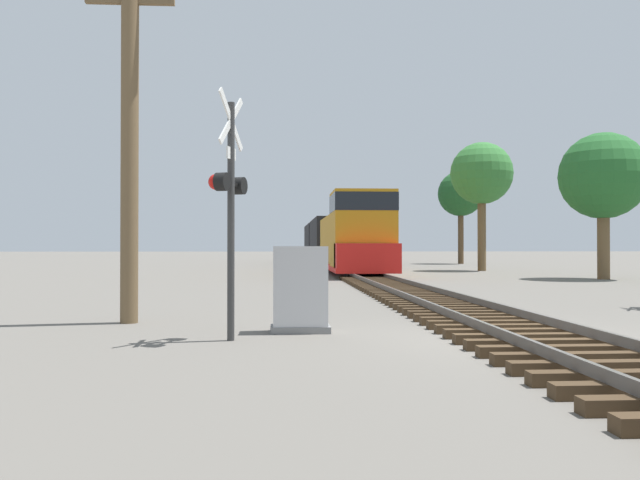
{
  "coord_description": "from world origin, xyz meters",
  "views": [
    {
      "loc": [
        -4.04,
        -10.1,
        1.55
      ],
      "look_at": [
        -2.87,
        9.02,
        1.77
      ],
      "focal_mm": 35.0,
      "sensor_mm": 36.0,
      "label": 1
    }
  ],
  "objects_px": {
    "tree_mid_background": "(482,175)",
    "tree_far_right": "(603,177)",
    "relay_cabinet": "(300,290)",
    "utility_pole": "(130,143)",
    "tree_deep_background": "(461,194)",
    "crossing_signal_near": "(230,195)",
    "freight_train": "(332,242)"
  },
  "relations": [
    {
      "from": "crossing_signal_near",
      "to": "relay_cabinet",
      "type": "xyz_separation_m",
      "value": [
        1.21,
        0.95,
        -1.64
      ]
    },
    {
      "from": "tree_far_right",
      "to": "freight_train",
      "type": "bearing_deg",
      "value": 118.42
    },
    {
      "from": "tree_deep_background",
      "to": "tree_far_right",
      "type": "bearing_deg",
      "value": -91.99
    },
    {
      "from": "relay_cabinet",
      "to": "tree_deep_background",
      "type": "relative_size",
      "value": 0.18
    },
    {
      "from": "freight_train",
      "to": "tree_far_right",
      "type": "relative_size",
      "value": 6.19
    },
    {
      "from": "tree_deep_background",
      "to": "tree_mid_background",
      "type": "bearing_deg",
      "value": -101.72
    },
    {
      "from": "utility_pole",
      "to": "tree_far_right",
      "type": "distance_m",
      "value": 24.57
    },
    {
      "from": "freight_train",
      "to": "crossing_signal_near",
      "type": "bearing_deg",
      "value": -97.06
    },
    {
      "from": "utility_pole",
      "to": "tree_deep_background",
      "type": "relative_size",
      "value": 0.84
    },
    {
      "from": "crossing_signal_near",
      "to": "relay_cabinet",
      "type": "relative_size",
      "value": 2.63
    },
    {
      "from": "relay_cabinet",
      "to": "tree_mid_background",
      "type": "bearing_deg",
      "value": 65.98
    },
    {
      "from": "relay_cabinet",
      "to": "freight_train",
      "type": "bearing_deg",
      "value": 84.53
    },
    {
      "from": "freight_train",
      "to": "crossing_signal_near",
      "type": "height_order",
      "value": "freight_train"
    },
    {
      "from": "tree_far_right",
      "to": "tree_deep_background",
      "type": "distance_m",
      "value": 27.17
    },
    {
      "from": "tree_far_right",
      "to": "tree_deep_background",
      "type": "xyz_separation_m",
      "value": [
        0.94,
        27.11,
        1.45
      ]
    },
    {
      "from": "freight_train",
      "to": "tree_far_right",
      "type": "distance_m",
      "value": 24.11
    },
    {
      "from": "freight_train",
      "to": "utility_pole",
      "type": "distance_m",
      "value": 37.84
    },
    {
      "from": "relay_cabinet",
      "to": "tree_deep_background",
      "type": "distance_m",
      "value": 47.88
    },
    {
      "from": "tree_far_right",
      "to": "tree_deep_background",
      "type": "relative_size",
      "value": 0.83
    },
    {
      "from": "relay_cabinet",
      "to": "tree_far_right",
      "type": "height_order",
      "value": "tree_far_right"
    },
    {
      "from": "relay_cabinet",
      "to": "tree_far_right",
      "type": "distance_m",
      "value": 23.59
    },
    {
      "from": "utility_pole",
      "to": "tree_far_right",
      "type": "bearing_deg",
      "value": 40.92
    },
    {
      "from": "crossing_signal_near",
      "to": "utility_pole",
      "type": "relative_size",
      "value": 0.57
    },
    {
      "from": "freight_train",
      "to": "tree_mid_background",
      "type": "xyz_separation_m",
      "value": [
        8.91,
        -10.41,
        4.28
      ]
    },
    {
      "from": "tree_mid_background",
      "to": "tree_far_right",
      "type": "bearing_deg",
      "value": -76.88
    },
    {
      "from": "crossing_signal_near",
      "to": "tree_deep_background",
      "type": "bearing_deg",
      "value": 178.94
    },
    {
      "from": "tree_mid_background",
      "to": "tree_deep_background",
      "type": "height_order",
      "value": "tree_deep_background"
    },
    {
      "from": "relay_cabinet",
      "to": "utility_pole",
      "type": "xyz_separation_m",
      "value": [
        -3.45,
        1.58,
        2.91
      ]
    },
    {
      "from": "freight_train",
      "to": "relay_cabinet",
      "type": "xyz_separation_m",
      "value": [
        -3.7,
        -38.7,
        -1.2
      ]
    },
    {
      "from": "crossing_signal_near",
      "to": "tree_far_right",
      "type": "bearing_deg",
      "value": 158.38
    },
    {
      "from": "freight_train",
      "to": "crossing_signal_near",
      "type": "xyz_separation_m",
      "value": [
        -4.91,
        -39.65,
        0.44
      ]
    },
    {
      "from": "freight_train",
      "to": "tree_deep_background",
      "type": "relative_size",
      "value": 5.12
    }
  ]
}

